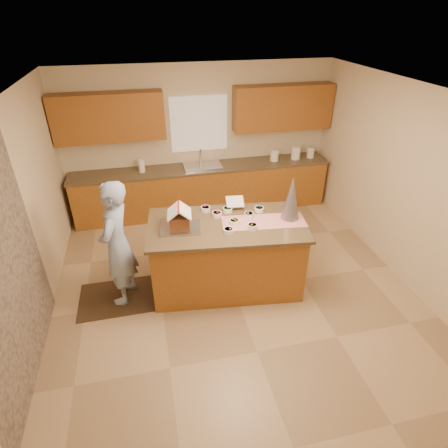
# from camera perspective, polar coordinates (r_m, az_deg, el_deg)

# --- Properties ---
(floor) EXTENTS (5.50, 5.50, 0.00)m
(floor) POSITION_cam_1_polar(r_m,az_deg,el_deg) (5.40, 1.53, -10.09)
(floor) COLOR tan
(floor) RESTS_ON ground
(ceiling) EXTENTS (5.50, 5.50, 0.00)m
(ceiling) POSITION_cam_1_polar(r_m,az_deg,el_deg) (4.15, 2.07, 19.22)
(ceiling) COLOR silver
(ceiling) RESTS_ON floor
(wall_back) EXTENTS (5.50, 5.50, 0.00)m
(wall_back) POSITION_cam_1_polar(r_m,az_deg,el_deg) (7.11, -3.87, 12.95)
(wall_back) COLOR beige
(wall_back) RESTS_ON floor
(wall_front) EXTENTS (5.50, 5.50, 0.00)m
(wall_front) POSITION_cam_1_polar(r_m,az_deg,el_deg) (2.71, 17.94, -25.69)
(wall_front) COLOR beige
(wall_front) RESTS_ON floor
(wall_left) EXTENTS (5.50, 5.50, 0.00)m
(wall_left) POSITION_cam_1_polar(r_m,az_deg,el_deg) (4.74, -29.00, -0.91)
(wall_left) COLOR beige
(wall_left) RESTS_ON floor
(wall_right) EXTENTS (5.50, 5.50, 0.00)m
(wall_right) POSITION_cam_1_polar(r_m,az_deg,el_deg) (5.73, 26.87, 4.97)
(wall_right) COLOR beige
(wall_right) RESTS_ON floor
(stone_accent) EXTENTS (0.00, 2.50, 2.50)m
(stone_accent) POSITION_cam_1_polar(r_m,az_deg,el_deg) (4.14, -30.75, -7.78)
(stone_accent) COLOR gray
(stone_accent) RESTS_ON wall_left
(window_curtain) EXTENTS (1.05, 0.03, 1.00)m
(window_curtain) POSITION_cam_1_polar(r_m,az_deg,el_deg) (7.00, -3.91, 15.22)
(window_curtain) COLOR white
(window_curtain) RESTS_ON wall_back
(back_counter_base) EXTENTS (4.80, 0.60, 0.88)m
(back_counter_base) POSITION_cam_1_polar(r_m,az_deg,el_deg) (7.17, -3.22, 5.31)
(back_counter_base) COLOR #A36621
(back_counter_base) RESTS_ON floor
(back_counter_top) EXTENTS (4.85, 0.63, 0.04)m
(back_counter_top) POSITION_cam_1_polar(r_m,az_deg,el_deg) (6.99, -3.33, 8.71)
(back_counter_top) COLOR brown
(back_counter_top) RESTS_ON back_counter_base
(upper_cabinet_left) EXTENTS (1.85, 0.35, 0.80)m
(upper_cabinet_left) POSITION_cam_1_polar(r_m,az_deg,el_deg) (6.73, -17.40, 15.50)
(upper_cabinet_left) COLOR #9B4B21
(upper_cabinet_left) RESTS_ON wall_back
(upper_cabinet_right) EXTENTS (1.85, 0.35, 0.80)m
(upper_cabinet_right) POSITION_cam_1_polar(r_m,az_deg,el_deg) (7.19, 9.09, 17.41)
(upper_cabinet_right) COLOR #9B4B21
(upper_cabinet_right) RESTS_ON wall_back
(sink) EXTENTS (0.70, 0.45, 0.12)m
(sink) POSITION_cam_1_polar(r_m,az_deg,el_deg) (6.99, -3.32, 8.63)
(sink) COLOR silver
(sink) RESTS_ON back_counter_top
(faucet) EXTENTS (0.03, 0.03, 0.28)m
(faucet) POSITION_cam_1_polar(r_m,az_deg,el_deg) (7.09, -3.62, 10.44)
(faucet) COLOR silver
(faucet) RESTS_ON back_counter_top
(island_base) EXTENTS (2.11, 1.23, 0.98)m
(island_base) POSITION_cam_1_polar(r_m,az_deg,el_deg) (5.19, 0.38, -5.04)
(island_base) COLOR #A36621
(island_base) RESTS_ON floor
(island_top) EXTENTS (2.21, 1.33, 0.04)m
(island_top) POSITION_cam_1_polar(r_m,az_deg,el_deg) (4.91, 0.40, -0.19)
(island_top) COLOR brown
(island_top) RESTS_ON island_base
(table_runner) EXTENTS (1.16, 0.53, 0.01)m
(table_runner) POSITION_cam_1_polar(r_m,az_deg,el_deg) (4.97, 6.16, 0.39)
(table_runner) COLOR #A20B0D
(table_runner) RESTS_ON island_top
(baking_tray) EXTENTS (0.55, 0.44, 0.03)m
(baking_tray) POSITION_cam_1_polar(r_m,az_deg,el_deg) (4.82, -6.80, -0.56)
(baking_tray) COLOR silver
(baking_tray) RESTS_ON island_top
(cookbook) EXTENTS (0.27, 0.22, 0.11)m
(cookbook) POSITION_cam_1_polar(r_m,az_deg,el_deg) (5.23, 1.70, 3.46)
(cookbook) COLOR white
(cookbook) RESTS_ON island_top
(tinsel_tree) EXTENTS (0.27, 0.27, 0.61)m
(tinsel_tree) POSITION_cam_1_polar(r_m,az_deg,el_deg) (4.96, 10.41, 3.96)
(tinsel_tree) COLOR #A1A2AC
(tinsel_tree) RESTS_ON island_top
(rug) EXTENTS (1.19, 0.77, 0.01)m
(rug) POSITION_cam_1_polar(r_m,az_deg,el_deg) (5.46, -15.38, -10.80)
(rug) COLOR black
(rug) RESTS_ON floor
(boy) EXTENTS (0.60, 0.74, 1.75)m
(boy) POSITION_cam_1_polar(r_m,az_deg,el_deg) (4.93, -16.21, -3.06)
(boy) COLOR #93ABD0
(boy) RESTS_ON rug
(canister_a) EXTENTS (0.16, 0.16, 0.22)m
(canister_a) POSITION_cam_1_polar(r_m,az_deg,el_deg) (7.29, 7.82, 10.51)
(canister_a) COLOR white
(canister_a) RESTS_ON back_counter_top
(canister_b) EXTENTS (0.18, 0.18, 0.26)m
(canister_b) POSITION_cam_1_polar(r_m,az_deg,el_deg) (7.44, 11.07, 10.82)
(canister_b) COLOR white
(canister_b) RESTS_ON back_counter_top
(canister_c) EXTENTS (0.14, 0.14, 0.20)m
(canister_c) POSITION_cam_1_polar(r_m,az_deg,el_deg) (7.58, 13.29, 10.70)
(canister_c) COLOR white
(canister_c) RESTS_ON back_counter_top
(paper_towel) EXTENTS (0.11, 0.11, 0.24)m
(paper_towel) POSITION_cam_1_polar(r_m,az_deg,el_deg) (6.86, -12.67, 8.80)
(paper_towel) COLOR white
(paper_towel) RESTS_ON back_counter_top
(gingerbread_house) EXTENTS (0.34, 0.35, 0.31)m
(gingerbread_house) POSITION_cam_1_polar(r_m,az_deg,el_deg) (4.75, -6.90, 0.79)
(gingerbread_house) COLOR brown
(gingerbread_house) RESTS_ON baking_tray
(candy_bowls) EXTENTS (0.87, 0.78, 0.06)m
(candy_bowls) POSITION_cam_1_polar(r_m,az_deg,el_deg) (5.00, 1.56, 1.13)
(candy_bowls) COLOR #DBF426
(candy_bowls) RESTS_ON island_top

